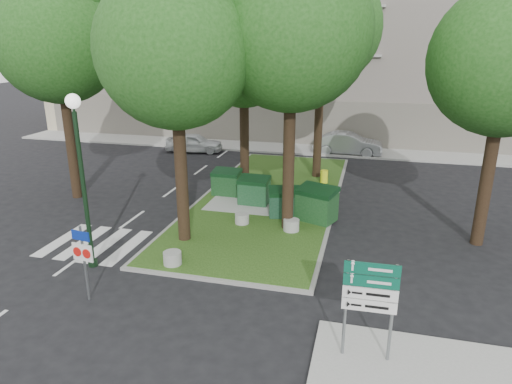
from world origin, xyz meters
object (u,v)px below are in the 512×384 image
(tree_median_mid, at_px, (246,44))
(litter_bin, at_px, (324,177))
(tree_street_right, at_px, (512,45))
(dumpster_b, at_px, (254,191))
(bollard_mid, at_px, (242,219))
(dumpster_a, at_px, (227,182))
(street_lamp, at_px, (81,162))
(dumpster_c, at_px, (284,202))
(bollard_left, at_px, (172,258))
(bollard_right, at_px, (291,225))
(directional_sign, at_px, (370,296))
(tree_median_near_left, at_px, (177,34))
(car_silver, at_px, (348,144))
(dumpster_d, at_px, (317,204))
(tree_median_near_right, at_px, (295,14))
(car_white, at_px, (194,143))
(tree_street_left, at_px, (58,28))
(traffic_sign_pole, at_px, (83,253))
(tree_median_far, at_px, (325,15))

(tree_median_mid, xyz_separation_m, litter_bin, (3.65, 1.79, -6.53))
(tree_median_mid, height_order, tree_street_right, tree_street_right)
(dumpster_b, relative_size, bollard_mid, 2.45)
(dumpster_a, xyz_separation_m, street_lamp, (-2.13, -7.90, 2.83))
(dumpster_c, bearing_deg, bollard_left, -132.06)
(dumpster_b, height_order, bollard_right, dumpster_b)
(dumpster_c, bearing_deg, directional_sign, -81.92)
(tree_median_near_left, height_order, tree_street_right, tree_median_near_left)
(street_lamp, bearing_deg, car_silver, 68.21)
(dumpster_a, bearing_deg, tree_street_right, -13.27)
(dumpster_d, relative_size, bollard_right, 2.96)
(tree_median_near_right, height_order, dumpster_a, tree_median_near_right)
(dumpster_a, distance_m, car_white, 9.66)
(dumpster_b, xyz_separation_m, bollard_right, (2.17, -2.65, -0.38))
(tree_median_mid, relative_size, bollard_mid, 17.70)
(tree_street_left, bearing_deg, tree_median_near_right, -8.13)
(car_white, bearing_deg, tree_median_near_right, -151.24)
(traffic_sign_pole, height_order, car_white, traffic_sign_pole)
(car_white, bearing_deg, tree_street_left, 161.47)
(car_white, height_order, car_silver, car_silver)
(tree_median_mid, distance_m, dumpster_b, 6.69)
(tree_median_near_right, height_order, dumpster_c, tree_median_near_right)
(tree_street_left, bearing_deg, bollard_right, -9.70)
(car_silver, bearing_deg, tree_median_mid, 154.59)
(dumpster_c, distance_m, street_lamp, 8.38)
(bollard_left, relative_size, directional_sign, 0.25)
(tree_median_near_left, bearing_deg, car_white, 110.65)
(dumpster_b, xyz_separation_m, bollard_left, (-1.11, -6.40, -0.39))
(dumpster_d, height_order, car_silver, dumpster_d)
(tree_median_mid, distance_m, traffic_sign_pole, 12.41)
(traffic_sign_pole, bearing_deg, dumpster_c, 69.91)
(bollard_left, bearing_deg, tree_street_left, 142.83)
(traffic_sign_pole, bearing_deg, bollard_left, 66.82)
(tree_median_near_left, xyz_separation_m, tree_street_right, (10.50, 2.50, -0.33))
(bollard_right, xyz_separation_m, litter_bin, (0.53, 6.60, 0.11))
(dumpster_d, bearing_deg, car_silver, 108.43)
(tree_median_far, bearing_deg, street_lamp, -116.28)
(dumpster_c, height_order, bollard_mid, dumpster_c)
(tree_median_near_left, relative_size, bollard_mid, 18.65)
(dumpster_b, height_order, car_silver, car_silver)
(tree_median_mid, xyz_separation_m, traffic_sign_pole, (-1.69, -11.00, -5.51))
(tree_street_left, bearing_deg, dumpster_a, 14.57)
(dumpster_b, xyz_separation_m, directional_sign, (5.15, -9.58, 1.01))
(street_lamp, relative_size, directional_sign, 2.33)
(tree_median_near_right, xyz_separation_m, dumpster_c, (-0.46, 1.19, -7.28))
(dumpster_c, relative_size, dumpster_d, 0.82)
(tree_median_near_right, height_order, street_lamp, tree_median_near_right)
(dumpster_d, relative_size, car_silver, 0.41)
(dumpster_c, bearing_deg, litter_bin, 62.98)
(tree_median_near_left, xyz_separation_m, bollard_left, (0.33, -2.06, -6.98))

